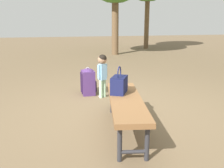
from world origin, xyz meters
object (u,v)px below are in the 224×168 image
object	(u,v)px
park_bench	(126,103)
backpack_large	(88,81)
backpack_small	(118,98)
handbag	(119,84)
child_standing	(102,69)

from	to	relation	value
park_bench	backpack_large	xyz separation A→B (m)	(1.81, 0.23, -0.12)
park_bench	backpack_small	xyz separation A→B (m)	(0.92, -0.13, -0.23)
handbag	backpack_small	world-z (taller)	handbag
park_bench	child_standing	bearing A→B (deg)	-0.02
handbag	backpack_large	xyz separation A→B (m)	(1.54, 0.21, -0.31)
park_bench	backpack_small	bearing A→B (deg)	-8.38
park_bench	backpack_large	distance (m)	1.82
handbag	backpack_small	size ratio (longest dim) A/B	1.15
child_standing	backpack_large	xyz separation A→B (m)	(0.28, 0.23, -0.27)
park_bench	handbag	size ratio (longest dim) A/B	4.47
handbag	backpack_small	xyz separation A→B (m)	(0.65, -0.15, -0.42)
park_bench	child_standing	distance (m)	1.53
backpack_large	backpack_small	bearing A→B (deg)	-157.71
backpack_large	child_standing	bearing A→B (deg)	-140.67
child_standing	backpack_small	world-z (taller)	child_standing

